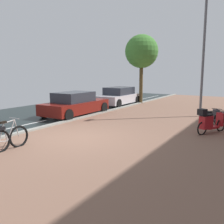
# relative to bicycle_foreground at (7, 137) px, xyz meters

# --- Properties ---
(ground) EXTENTS (21.00, 40.00, 0.13)m
(ground) POSITION_rel_bicycle_foreground_xyz_m (2.42, 2.27, -0.43)
(ground) COLOR #1D2727
(bicycle_foreground) EXTENTS (0.67, 1.46, 1.12)m
(bicycle_foreground) POSITION_rel_bicycle_foreground_xyz_m (0.00, 0.00, 0.00)
(bicycle_foreground) COLOR black
(bicycle_foreground) RESTS_ON ground
(scooter_near) EXTENTS (0.75, 1.67, 0.76)m
(scooter_near) POSITION_rel_bicycle_foreground_xyz_m (4.87, 7.12, -0.02)
(scooter_near) COLOR black
(scooter_near) RESTS_ON ground
(scooter_far) EXTENTS (0.97, 1.61, 1.07)m
(scooter_far) POSITION_rel_bicycle_foreground_xyz_m (5.12, 5.57, 0.08)
(scooter_far) COLOR black
(scooter_far) RESTS_ON ground
(parked_car_near) EXTENTS (1.94, 4.32, 1.34)m
(parked_car_near) POSITION_rel_bicycle_foreground_xyz_m (-2.34, 6.18, 0.23)
(parked_car_near) COLOR maroon
(parked_car_near) RESTS_ON ground
(parked_car_far) EXTENTS (1.95, 4.00, 1.34)m
(parked_car_far) POSITION_rel_bicycle_foreground_xyz_m (-2.50, 11.50, 0.24)
(parked_car_far) COLOR silver
(parked_car_far) RESTS_ON ground
(lamp_post) EXTENTS (0.20, 0.52, 6.66)m
(lamp_post) POSITION_rel_bicycle_foreground_xyz_m (3.96, 9.55, 3.25)
(lamp_post) COLOR slate
(lamp_post) RESTS_ON ground
(street_tree) EXTENTS (2.58, 2.58, 5.36)m
(street_tree) POSITION_rel_bicycle_foreground_xyz_m (-1.41, 13.19, 3.64)
(street_tree) COLOR brown
(street_tree) RESTS_ON ground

